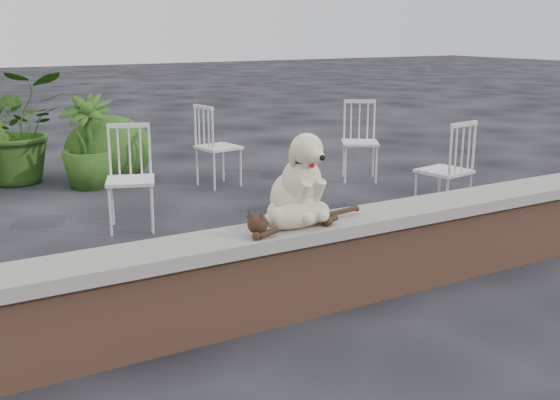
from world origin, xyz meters
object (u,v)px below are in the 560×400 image
dog (295,175)px  chair_d (360,141)px  potted_plant_b (87,142)px  chair_b (130,179)px  chair_e (218,146)px  cat (297,214)px  chair_c (444,169)px  potted_plant_a (18,127)px

dog → chair_d: bearing=43.4°
chair_d → potted_plant_b: bearing=-170.8°
chair_b → potted_plant_b: 1.85m
potted_plant_b → chair_e: bearing=-26.9°
cat → chair_d: size_ratio=1.12×
chair_e → chair_c: bearing=-158.9°
dog → chair_b: (-0.35, 2.23, -0.41)m
chair_c → potted_plant_a: 4.87m
dog → potted_plant_b: bearing=90.1°
potted_plant_a → potted_plant_b: bearing=-49.3°
chair_b → potted_plant_a: bearing=121.0°
cat → chair_c: bearing=24.0°
chair_d → potted_plant_a: bearing=-176.7°
chair_d → cat: bearing=-100.4°
dog → chair_e: 3.59m
cat → chair_d: (2.75, 2.98, -0.20)m
dog → chair_c: bearing=21.8°
dog → cat: bearing=-121.3°
dog → cat: size_ratio=0.56×
cat → potted_plant_b: size_ratio=1.00×
cat → chair_d: 4.06m
cat → chair_b: bearing=93.2°
dog → chair_c: (2.36, 1.10, -0.41)m
chair_c → potted_plant_a: bearing=-58.3°
chair_d → chair_b: same height
chair_b → potted_plant_b: size_ratio=0.89×
potted_plant_a → potted_plant_b: (0.61, -0.70, -0.13)m
chair_d → chair_c: bearing=-67.9°
dog → chair_e: size_ratio=0.63×
potted_plant_b → dog: bearing=-86.7°
cat → chair_b: (-0.27, 2.38, -0.20)m
dog → potted_plant_a: size_ratio=0.45×
chair_e → potted_plant_b: (-1.32, 0.67, 0.06)m
chair_b → potted_plant_b: (0.11, 1.84, 0.06)m
dog → potted_plant_a: potted_plant_a is taller
dog → chair_b: bearing=95.7°
chair_d → chair_e: bearing=-167.5°
chair_c → cat: bearing=17.8°
chair_d → potted_plant_b: size_ratio=0.89×
dog → chair_c: dog is taller
chair_c → potted_plant_b: bearing=-58.2°
chair_d → chair_c: same height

